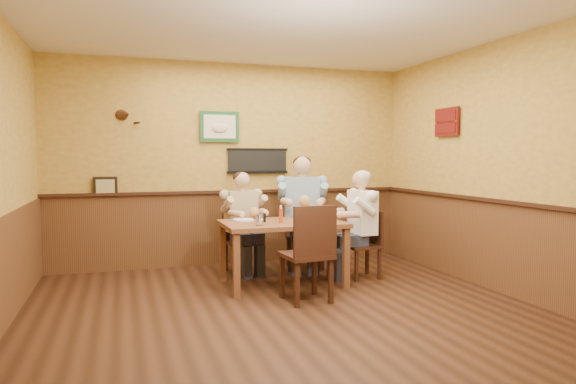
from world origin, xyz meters
name	(u,v)px	position (x,y,z in m)	size (l,w,h in m)	color
room	(297,139)	(0.13, 0.17, 1.69)	(5.02, 5.03, 2.81)	black
dining_table	(283,229)	(0.29, 1.12, 0.66)	(1.40, 0.90, 0.75)	brown
chair_back_left	(241,241)	(-0.03, 1.91, 0.41)	(0.38, 0.38, 0.83)	#3A1E12
chair_back_right	(302,233)	(0.80, 1.87, 0.48)	(0.44, 0.44, 0.95)	#3A1E12
chair_right_end	(362,244)	(1.33, 1.15, 0.42)	(0.39, 0.39, 0.84)	#3A1E12
chair_near_side	(306,253)	(0.32, 0.40, 0.51)	(0.47, 0.47, 1.02)	#3A1E12
diner_tan_shirt	(241,227)	(-0.03, 1.91, 0.59)	(0.54, 0.54, 1.18)	beige
diner_blue_polo	(302,218)	(0.80, 1.87, 0.68)	(0.63, 0.63, 1.36)	#7D9DBB
diner_white_elder	(362,230)	(1.33, 1.15, 0.60)	(0.55, 0.55, 1.20)	white
water_glass_left	(260,220)	(-0.05, 0.89, 0.81)	(0.08, 0.08, 0.12)	white
water_glass_mid	(309,219)	(0.51, 0.81, 0.81)	(0.08, 0.08, 0.13)	white
cola_tumbler	(309,219)	(0.53, 0.88, 0.80)	(0.08, 0.08, 0.10)	black
hot_sauce_bottle	(281,215)	(0.24, 1.03, 0.84)	(0.04, 0.04, 0.18)	red
salt_shaker	(259,218)	(0.03, 1.22, 0.79)	(0.03, 0.03, 0.08)	white
pepper_shaker	(264,218)	(0.07, 1.16, 0.80)	(0.04, 0.04, 0.10)	black
plate_far_left	(243,220)	(-0.13, 1.35, 0.76)	(0.25, 0.25, 0.02)	white
plate_far_right	(318,217)	(0.83, 1.34, 0.76)	(0.27, 0.27, 0.02)	white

